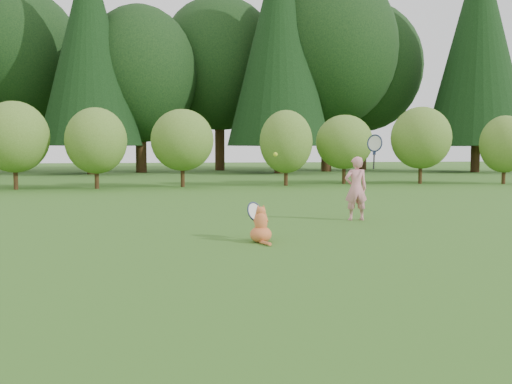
{
  "coord_description": "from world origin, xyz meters",
  "views": [
    {
      "loc": [
        -1.14,
        -6.94,
        1.29
      ],
      "look_at": [
        0.2,
        0.8,
        0.7
      ],
      "focal_mm": 40.0,
      "sensor_mm": 36.0,
      "label": 1
    }
  ],
  "objects": [
    {
      "name": "ground",
      "position": [
        0.0,
        0.0,
        0.0
      ],
      "size": [
        100.0,
        100.0,
        0.0
      ],
      "primitive_type": "plane",
      "color": "#275919",
      "rests_on": "ground"
    },
    {
      "name": "shrub_row",
      "position": [
        0.0,
        13.0,
        1.4
      ],
      "size": [
        28.0,
        3.0,
        2.8
      ],
      "primitive_type": null,
      "color": "#466820",
      "rests_on": "ground"
    },
    {
      "name": "woodland_backdrop",
      "position": [
        0.0,
        23.0,
        7.5
      ],
      "size": [
        48.0,
        10.0,
        15.0
      ],
      "primitive_type": null,
      "color": "black",
      "rests_on": "ground"
    },
    {
      "name": "child",
      "position": [
        2.43,
        2.93,
        0.61
      ],
      "size": [
        0.66,
        0.42,
        1.74
      ],
      "rotation": [
        0.0,
        0.0,
        3.12
      ],
      "color": "pink",
      "rests_on": "ground"
    },
    {
      "name": "cat",
      "position": [
        0.27,
        0.81,
        0.27
      ],
      "size": [
        0.42,
        0.77,
        0.69
      ],
      "rotation": [
        0.0,
        0.0,
        -0.17
      ],
      "color": "#C25325",
      "rests_on": "ground"
    },
    {
      "name": "tennis_ball",
      "position": [
        0.59,
        1.35,
        1.22
      ],
      "size": [
        0.06,
        0.06,
        0.06
      ],
      "color": "#C4D418",
      "rests_on": "ground"
    }
  ]
}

